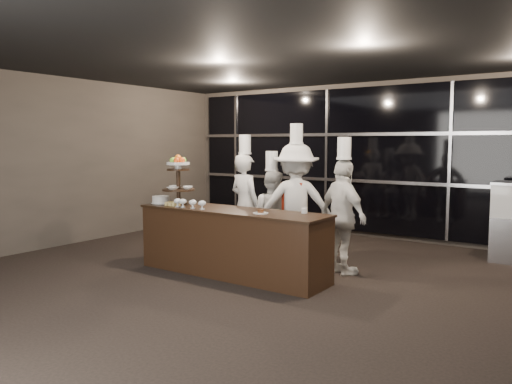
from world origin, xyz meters
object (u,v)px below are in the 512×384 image
Objects in this scene: chef_b at (272,214)px; chef_a at (245,204)px; buffet_counter at (232,242)px; layer_cake at (161,200)px; chef_c at (296,204)px; display_stand at (178,176)px; chef_d at (343,216)px.

chef_a is at bearing -169.07° from chef_b.
buffet_counter is 9.47× the size of layer_cake.
chef_c reaches higher than chef_b.
buffet_counter is 1.34× the size of chef_c.
display_stand is 2.48× the size of layer_cake.
chef_b is (0.45, 0.09, -0.14)m from chef_a.
display_stand reaches higher than layer_cake.
chef_c reaches higher than chef_a.
layer_cake is (-0.32, -0.05, -0.37)m from display_stand.
display_stand is 1.23m from chef_a.
display_stand is at bearing -142.62° from chef_c.
buffet_counter is 1.48× the size of chef_d.
chef_c is at bearing 37.38° from display_stand.
layer_cake is 0.15× the size of chef_a.
chef_b is (0.93, 1.12, -0.61)m from display_stand.
layer_cake is 0.16× the size of chef_d.
buffet_counter is at bearing -142.91° from chef_d.
layer_cake is at bearing -158.95° from chef_d.
layer_cake is at bearing -177.84° from buffet_counter.
layer_cake is at bearing -126.44° from chef_a.
chef_d is at bearing -7.99° from chef_b.
display_stand is at bearing -179.99° from buffet_counter.
buffet_counter is 1.66× the size of chef_b.
chef_b reaches higher than display_stand.
chef_d is (2.56, 0.99, -0.15)m from layer_cake.
chef_b is (-0.07, 1.12, 0.26)m from buffet_counter.
chef_d is (1.31, -0.18, 0.10)m from chef_b.
chef_a is (0.80, 1.08, -0.11)m from layer_cake.
chef_b is at bearing 10.93° from chef_a.
chef_c reaches higher than buffet_counter.
chef_c reaches higher than layer_cake.
chef_a reaches higher than chef_d.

